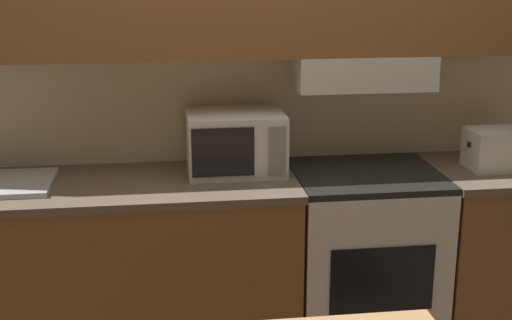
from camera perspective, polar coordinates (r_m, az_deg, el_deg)
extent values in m
cube|color=beige|center=(3.51, -2.10, 5.80)|extent=(5.39, 0.05, 2.55)
cube|color=white|center=(3.43, 8.42, 7.08)|extent=(0.64, 0.34, 0.16)
cube|color=brown|center=(3.44, -11.91, -9.39)|extent=(1.75, 0.62, 0.88)
cube|color=brown|center=(3.27, -12.36, -2.08)|extent=(1.77, 0.64, 0.04)
cube|color=brown|center=(3.77, 17.71, -7.53)|extent=(0.54, 0.62, 0.88)
cube|color=brown|center=(3.61, 18.31, -0.82)|extent=(0.56, 0.64, 0.04)
cube|color=white|center=(3.55, 8.49, -8.30)|extent=(0.68, 0.62, 0.89)
cube|color=black|center=(3.39, 8.80, -1.20)|extent=(0.68, 0.62, 0.03)
cube|color=black|center=(3.25, 10.07, -9.44)|extent=(0.47, 0.01, 0.31)
cylinder|color=black|center=(3.23, 6.83, -1.76)|extent=(0.09, 0.09, 0.01)
cylinder|color=black|center=(3.32, 11.94, -1.52)|extent=(0.09, 0.09, 0.01)
cylinder|color=black|center=(3.47, 5.81, -0.54)|extent=(0.09, 0.09, 0.01)
cylinder|color=black|center=(3.55, 10.61, -0.34)|extent=(0.09, 0.09, 0.01)
cube|color=white|center=(3.33, -1.71, 1.47)|extent=(0.45, 0.36, 0.28)
cube|color=black|center=(3.15, -2.65, 0.61)|extent=(0.28, 0.01, 0.22)
cube|color=gray|center=(3.18, 1.70, 0.76)|extent=(0.08, 0.01, 0.22)
cube|color=white|center=(3.57, 18.89, 0.83)|extent=(0.30, 0.21, 0.19)
cube|color=black|center=(3.50, 16.67, 1.21)|extent=(0.01, 0.02, 0.02)
cube|color=black|center=(3.51, 17.51, 2.22)|extent=(0.04, 0.15, 0.01)
cube|color=black|center=(3.54, 18.52, 2.24)|extent=(0.04, 0.15, 0.01)
cube|color=black|center=(3.57, 19.52, 2.26)|extent=(0.04, 0.15, 0.01)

